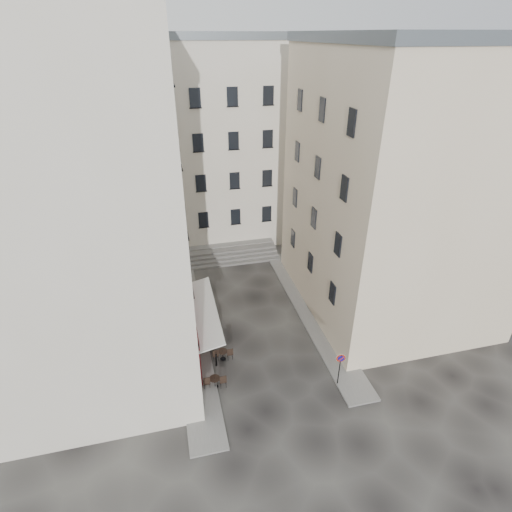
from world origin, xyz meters
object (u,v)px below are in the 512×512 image
object	(u,v)px
bistro_table_a	(215,381)
bistro_table_b	(223,354)
no_parking_sign	(340,364)
pedestrian	(214,336)

from	to	relation	value
bistro_table_a	bistro_table_b	bearing A→B (deg)	69.07
no_parking_sign	bistro_table_b	size ratio (longest dim) A/B	1.84
bistro_table_a	pedestrian	xyz separation A→B (m)	(0.53, 3.49, 0.44)
no_parking_sign	bistro_table_b	distance (m)	7.46
no_parking_sign	bistro_table_a	xyz separation A→B (m)	(-7.18, 1.54, -1.20)
no_parking_sign	bistro_table_b	xyz separation A→B (m)	(-6.34, 3.73, -1.23)
bistro_table_a	pedestrian	distance (m)	3.56
bistro_table_a	bistro_table_b	world-z (taller)	bistro_table_a
no_parking_sign	bistro_table_a	distance (m)	7.44
no_parking_sign	pedestrian	size ratio (longest dim) A/B	1.29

